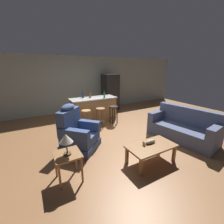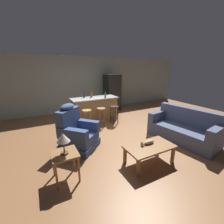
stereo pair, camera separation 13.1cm
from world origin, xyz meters
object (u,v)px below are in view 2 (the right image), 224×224
Objects in this scene: table_lamp at (63,139)px; coffee_table at (150,148)px; fish_figurine at (148,143)px; recliner_near_lamp at (77,133)px; end_table at (65,158)px; bar_stool_middle at (101,114)px; couch at (184,129)px; bar_stool_right at (114,112)px; bottle_tall_green at (105,95)px; kitchen_island at (95,109)px; bottle_wine_dark at (84,95)px; bar_stool_left at (87,116)px; bottle_short_amber at (91,95)px; refrigerator at (112,92)px.

coffee_table is at bearing -10.60° from table_lamp.
coffee_table is 0.13m from fish_figurine.
end_table is (-0.51, -1.08, 0.04)m from recliner_near_lamp.
recliner_near_lamp reaches higher than fish_figurine.
couch is at bearing -51.84° from bar_stool_middle.
bottle_tall_green reaches higher than bar_stool_right.
bar_stool_right is (0.55, -0.63, -0.01)m from kitchen_island.
coffee_table is 3.83× the size of bottle_wine_dark.
bottle_short_amber is at bearing 58.52° from bar_stool_left.
table_lamp is 0.60× the size of bar_stool_left.
bottle_tall_green reaches higher than table_lamp.
couch is 4.03m from refrigerator.
kitchen_island is 6.27× the size of bottle_wine_dark.
bottle_tall_green is at bearing 51.61° from table_lamp.
table_lamp is (-1.78, 0.25, 0.41)m from fish_figurine.
recliner_near_lamp is 4.28× the size of bottle_short_amber.
fish_figurine is at bearing -8.77° from end_table.
bar_stool_middle is (-1.69, 2.16, 0.13)m from couch.
table_lamp is 2.54m from bar_stool_left.
coffee_table is at bearing -11.32° from end_table.
couch is 3.59× the size of end_table.
bottle_tall_green is (0.90, 0.40, 0.58)m from bar_stool_left.
bottle_wine_dark is at bearing 163.59° from bottle_short_amber.
bar_stool_left is 1.05m from bottle_wine_dark.
bar_stool_middle is (1.72, 2.22, -0.40)m from table_lamp.
bar_stool_left is at bearing 106.38° from recliner_near_lamp.
bottle_wine_dark is at bearing 96.51° from coffee_table.
refrigerator is (0.88, 1.83, 0.41)m from bar_stool_right.
couch reaches higher than coffee_table.
refrigerator is at bearing 64.44° from bar_stool_right.
table_lamp is (-0.51, -1.10, 0.45)m from recliner_near_lamp.
bar_stool_middle is 0.97m from bottle_short_amber.
end_table is (-1.77, 0.27, -0.00)m from fish_figurine.
bottle_wine_dark reaches higher than coffee_table.
fish_figurine is 2.47m from bar_stool_middle.
table_lamp reaches higher than bar_stool_left.
bottle_wine_dark reaches higher than bar_stool_middle.
bottle_short_amber is 0.98× the size of bottle_wine_dark.
bottle_short_amber reaches higher than table_lamp.
bar_stool_left reaches higher than end_table.
bar_stool_right is at bearing 0.00° from bar_stool_middle.
couch is 7.17× the size of bottle_short_amber.
bar_stool_left is (1.17, 2.20, 0.01)m from end_table.
coffee_table is 2.55m from bar_stool_middle.
table_lamp is 3.35m from bottle_tall_green.
bottle_wine_dark is (1.38, 3.07, 0.19)m from table_lamp.
bar_stool_left is at bearing -121.48° from bottle_short_amber.
bar_stool_middle is 2.37× the size of bottle_wine_dark.
bottle_tall_green is at bearing 51.37° from end_table.
couch is 2.97m from bottle_tall_green.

